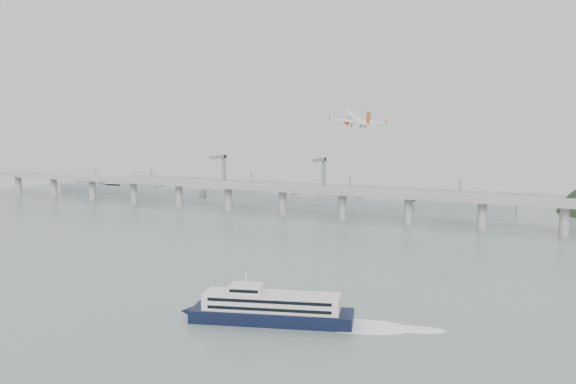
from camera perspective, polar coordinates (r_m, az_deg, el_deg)
The scene contains 5 objects.
ground at distance 265.13m, azimuth -5.55°, elevation -8.92°, with size 900.00×900.00×0.00m, color slate.
bridge at distance 440.70m, azimuth 8.59°, elevation -0.54°, with size 800.00×22.00×23.90m.
distant_fleet at distance 566.53m, azimuth -4.16°, elevation -0.15°, with size 453.00×60.90×40.00m.
ferry at distance 218.98m, azimuth -1.53°, elevation -10.86°, with size 91.75×38.16×17.83m.
airliner at distance 329.54m, azimuth 6.47°, elevation 6.75°, with size 27.87×29.39×11.35m.
Camera 1 is at (139.84, -214.33, 69.29)m, focal length 38.00 mm.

